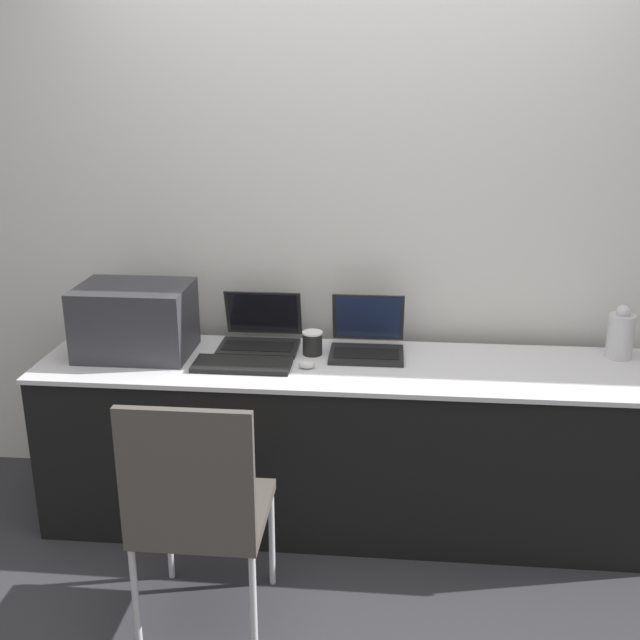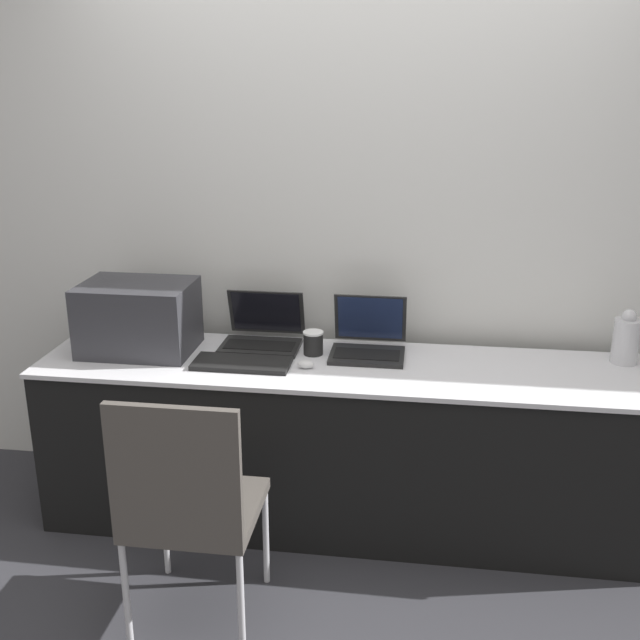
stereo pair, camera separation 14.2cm
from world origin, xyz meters
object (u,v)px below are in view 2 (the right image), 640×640
at_px(mouse, 306,364).
at_px(coffee_cup, 313,343).
at_px(external_keyboard, 242,363).
at_px(chair, 188,499).
at_px(laptop_left, 263,334).
at_px(printer, 138,315).
at_px(laptop_right, 368,341).
at_px(metal_pitcher, 626,339).

bearing_deg(mouse, coffee_cup, 87.59).
relative_size(external_keyboard, chair, 0.44).
bearing_deg(coffee_cup, laptop_left, 159.89).
height_order(printer, laptop_right, printer).
height_order(printer, coffee_cup, printer).
bearing_deg(mouse, laptop_right, 41.43).
height_order(metal_pitcher, chair, metal_pitcher).
bearing_deg(laptop_left, mouse, -47.23).
bearing_deg(mouse, external_keyboard, -178.13).
distance_m(coffee_cup, metal_pitcher, 1.31).
bearing_deg(laptop_right, external_keyboard, -156.48).
bearing_deg(coffee_cup, chair, -109.26).
relative_size(coffee_cup, metal_pitcher, 0.44).
xyz_separation_m(laptop_left, metal_pitcher, (1.55, -0.00, 0.05)).
bearing_deg(coffee_cup, printer, -175.45).
relative_size(laptop_right, external_keyboard, 0.78).
height_order(external_keyboard, coffee_cup, coffee_cup).
bearing_deg(laptop_right, metal_pitcher, 2.06).
bearing_deg(laptop_left, laptop_right, -5.06).
relative_size(printer, mouse, 6.95).
bearing_deg(laptop_left, coffee_cup, -20.11).
xyz_separation_m(metal_pitcher, chair, (-1.61, -0.95, -0.32)).
distance_m(laptop_left, external_keyboard, 0.27).
height_order(laptop_right, metal_pitcher, laptop_right).
distance_m(laptop_left, laptop_right, 0.48).
bearing_deg(external_keyboard, printer, 166.69).
bearing_deg(printer, chair, -60.35).
bearing_deg(metal_pitcher, laptop_left, 179.87).
bearing_deg(metal_pitcher, coffee_cup, -176.27).
xyz_separation_m(printer, chair, (0.46, -0.80, -0.38)).
distance_m(laptop_left, mouse, 0.35).
bearing_deg(printer, metal_pitcher, 4.03).
bearing_deg(chair, printer, 119.65).
relative_size(laptop_left, chair, 0.37).
xyz_separation_m(printer, mouse, (0.75, -0.11, -0.15)).
xyz_separation_m(external_keyboard, chair, (-0.03, -0.69, -0.23)).
xyz_separation_m(laptop_right, mouse, (-0.24, -0.21, -0.04)).
height_order(laptop_right, coffee_cup, laptop_right).
relative_size(coffee_cup, chair, 0.11).
relative_size(printer, laptop_left, 1.37).
xyz_separation_m(laptop_right, metal_pitcher, (1.08, 0.04, 0.05)).
relative_size(laptop_right, mouse, 4.65).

